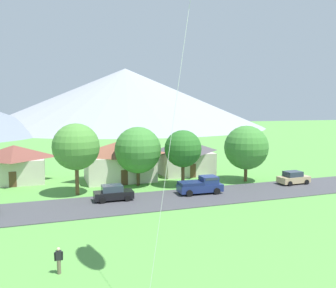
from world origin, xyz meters
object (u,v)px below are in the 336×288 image
at_px(tree_near_left, 138,150).
at_px(tree_center, 246,148).
at_px(tree_right_of_center, 76,147).
at_px(house_leftmost, 184,156).
at_px(house_right_center, 120,160).
at_px(pickup_truck_navy_west_side, 201,185).
at_px(parked_car_tan_west_end, 293,178).
at_px(house_left_center, 14,163).
at_px(parked_car_black_mid_east, 113,193).
at_px(watcher_person, 59,260).
at_px(tree_left_of_center, 183,149).

height_order(tree_near_left, tree_center, tree_center).
bearing_deg(tree_center, tree_right_of_center, 179.67).
xyz_separation_m(house_leftmost, house_right_center, (-10.33, -1.95, 0.15)).
xyz_separation_m(house_right_center, tree_center, (16.21, -6.29, 1.82)).
bearing_deg(pickup_truck_navy_west_side, parked_car_tan_west_end, 2.52).
distance_m(house_left_center, parked_car_black_mid_east, 17.74).
distance_m(tree_right_of_center, parked_car_black_mid_east, 7.20).
bearing_deg(parked_car_tan_west_end, tree_right_of_center, 171.93).
xyz_separation_m(house_leftmost, tree_near_left, (-8.67, -5.82, 1.95)).
relative_size(tree_center, watcher_person, 4.58).
height_order(tree_left_of_center, parked_car_black_mid_east, tree_left_of_center).
distance_m(tree_left_of_center, watcher_person, 25.47).
relative_size(tree_left_of_center, tree_center, 0.95).
xyz_separation_m(tree_center, parked_car_black_mid_east, (-18.98, -4.03, -3.80)).
distance_m(house_left_center, watcher_person, 29.68).
relative_size(house_leftmost, parked_car_black_mid_east, 1.95).
height_order(house_leftmost, house_right_center, house_right_center).
xyz_separation_m(house_right_center, pickup_truck_navy_west_side, (7.55, -10.64, -1.78)).
height_order(house_leftmost, tree_center, tree_center).
relative_size(tree_left_of_center, parked_car_tan_west_end, 1.70).
bearing_deg(tree_center, house_right_center, 158.80).
height_order(tree_left_of_center, pickup_truck_navy_west_side, tree_left_of_center).
bearing_deg(house_right_center, watcher_person, -109.06).
bearing_deg(watcher_person, tree_left_of_center, 50.86).
height_order(tree_center, parked_car_black_mid_east, tree_center).
distance_m(house_left_center, tree_left_of_center, 22.97).
height_order(house_right_center, parked_car_tan_west_end, house_right_center).
bearing_deg(tree_right_of_center, house_right_center, 44.67).
relative_size(house_left_center, parked_car_tan_west_end, 1.95).
distance_m(tree_center, tree_right_of_center, 22.46).
distance_m(house_leftmost, house_left_center, 24.07).
bearing_deg(watcher_person, parked_car_black_mid_east, 68.31).
height_order(house_leftmost, tree_near_left, tree_near_left).
distance_m(house_leftmost, parked_car_black_mid_east, 18.03).
distance_m(parked_car_black_mid_east, watcher_person, 16.54).
relative_size(house_right_center, parked_car_black_mid_east, 2.34).
bearing_deg(tree_center, pickup_truck_navy_west_side, -153.35).
height_order(house_leftmost, tree_right_of_center, tree_right_of_center).
bearing_deg(tree_left_of_center, tree_near_left, 156.69).
relative_size(house_left_center, watcher_person, 4.95).
xyz_separation_m(tree_left_of_center, watcher_person, (-15.88, -19.52, -3.98)).
xyz_separation_m(tree_center, pickup_truck_navy_west_side, (-8.67, -4.35, -3.61)).
xyz_separation_m(tree_right_of_center, parked_car_tan_west_end, (27.36, -3.88, -4.75)).
bearing_deg(house_leftmost, tree_near_left, -146.13).
xyz_separation_m(tree_center, parked_car_tan_west_end, (4.92, -3.75, -3.80)).
distance_m(tree_right_of_center, pickup_truck_navy_west_side, 15.18).
bearing_deg(parked_car_tan_west_end, house_leftmost, 132.04).
relative_size(tree_near_left, parked_car_black_mid_east, 1.82).
bearing_deg(parked_car_tan_west_end, parked_car_black_mid_east, -179.32).
height_order(tree_left_of_center, parked_car_tan_west_end, tree_left_of_center).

